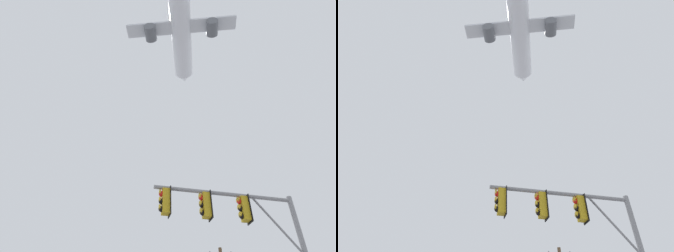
# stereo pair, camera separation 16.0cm
# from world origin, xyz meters

# --- Properties ---
(signal_pole_near) EXTENTS (5.42, 1.04, 6.30)m
(signal_pole_near) POSITION_xyz_m (4.36, 6.12, 4.86)
(signal_pole_near) COLOR gray
(signal_pole_near) RESTS_ON ground
(airplane) EXTENTS (20.16, 26.09, 7.11)m
(airplane) POSITION_xyz_m (5.31, 24.63, 48.86)
(airplane) COLOR white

